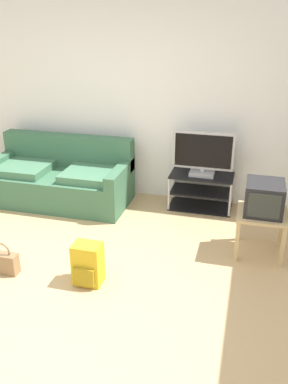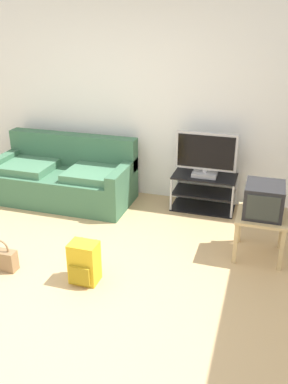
{
  "view_description": "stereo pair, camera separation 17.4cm",
  "coord_description": "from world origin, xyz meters",
  "px_view_note": "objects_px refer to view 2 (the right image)",
  "views": [
    {
      "loc": [
        1.57,
        -2.85,
        2.37
      ],
      "look_at": [
        0.49,
        1.21,
        0.55
      ],
      "focal_mm": 38.65,
      "sensor_mm": 36.0,
      "label": 1
    },
    {
      "loc": [
        1.74,
        -2.8,
        2.37
      ],
      "look_at": [
        0.49,
        1.21,
        0.55
      ],
      "focal_mm": 38.65,
      "sensor_mm": 36.0,
      "label": 2
    }
  ],
  "objects_px": {
    "couch": "(65,178)",
    "side_table": "(261,222)",
    "crt_tv": "(264,200)",
    "backpack": "(84,263)",
    "flat_tv": "(206,155)",
    "handbag": "(2,259)",
    "tv_stand": "(204,192)"
  },
  "relations": [
    {
      "from": "couch",
      "to": "side_table",
      "type": "distance_m",
      "value": 2.72
    },
    {
      "from": "crt_tv",
      "to": "backpack",
      "type": "height_order",
      "value": "crt_tv"
    },
    {
      "from": "side_table",
      "to": "backpack",
      "type": "bearing_deg",
      "value": -148.0
    },
    {
      "from": "flat_tv",
      "to": "crt_tv",
      "type": "height_order",
      "value": "flat_tv"
    },
    {
      "from": "flat_tv",
      "to": "backpack",
      "type": "height_order",
      "value": "flat_tv"
    },
    {
      "from": "backpack",
      "to": "handbag",
      "type": "bearing_deg",
      "value": -169.1
    },
    {
      "from": "couch",
      "to": "flat_tv",
      "type": "xyz_separation_m",
      "value": [
        1.87,
        0.24,
        0.43
      ]
    },
    {
      "from": "flat_tv",
      "to": "side_table",
      "type": "xyz_separation_m",
      "value": [
        0.75,
        -0.95,
        -0.35
      ]
    },
    {
      "from": "crt_tv",
      "to": "backpack",
      "type": "xyz_separation_m",
      "value": [
        -1.56,
        -0.99,
        -0.44
      ]
    },
    {
      "from": "couch",
      "to": "handbag",
      "type": "bearing_deg",
      "value": -83.83
    },
    {
      "from": "tv_stand",
      "to": "handbag",
      "type": "xyz_separation_m",
      "value": [
        -1.68,
        -2.01,
        -0.11
      ]
    },
    {
      "from": "tv_stand",
      "to": "flat_tv",
      "type": "distance_m",
      "value": 0.51
    },
    {
      "from": "tv_stand",
      "to": "crt_tv",
      "type": "distance_m",
      "value": 1.29
    },
    {
      "from": "tv_stand",
      "to": "backpack",
      "type": "bearing_deg",
      "value": -112.42
    },
    {
      "from": "couch",
      "to": "side_table",
      "type": "xyz_separation_m",
      "value": [
        2.63,
        -0.71,
        0.08
      ]
    },
    {
      "from": "flat_tv",
      "to": "side_table",
      "type": "bearing_deg",
      "value": -51.66
    },
    {
      "from": "tv_stand",
      "to": "flat_tv",
      "type": "xyz_separation_m",
      "value": [
        0.0,
        -0.02,
        0.51
      ]
    },
    {
      "from": "side_table",
      "to": "handbag",
      "type": "bearing_deg",
      "value": -157.01
    },
    {
      "from": "flat_tv",
      "to": "handbag",
      "type": "relative_size",
      "value": 2.28
    },
    {
      "from": "tv_stand",
      "to": "side_table",
      "type": "height_order",
      "value": "side_table"
    },
    {
      "from": "crt_tv",
      "to": "handbag",
      "type": "distance_m",
      "value": 2.7
    },
    {
      "from": "flat_tv",
      "to": "backpack",
      "type": "xyz_separation_m",
      "value": [
        -0.8,
        -1.93,
        -0.54
      ]
    },
    {
      "from": "tv_stand",
      "to": "handbag",
      "type": "relative_size",
      "value": 2.4
    },
    {
      "from": "tv_stand",
      "to": "flat_tv",
      "type": "bearing_deg",
      "value": -90.0
    },
    {
      "from": "couch",
      "to": "flat_tv",
      "type": "bearing_deg",
      "value": 7.35
    },
    {
      "from": "handbag",
      "to": "crt_tv",
      "type": "bearing_deg",
      "value": 23.32
    },
    {
      "from": "tv_stand",
      "to": "backpack",
      "type": "relative_size",
      "value": 1.97
    },
    {
      "from": "side_table",
      "to": "crt_tv",
      "type": "bearing_deg",
      "value": 90.0
    },
    {
      "from": "couch",
      "to": "backpack",
      "type": "bearing_deg",
      "value": -57.67
    },
    {
      "from": "crt_tv",
      "to": "handbag",
      "type": "bearing_deg",
      "value": -156.68
    },
    {
      "from": "backpack",
      "to": "handbag",
      "type": "xyz_separation_m",
      "value": [
        -0.88,
        -0.06,
        -0.08
      ]
    },
    {
      "from": "side_table",
      "to": "crt_tv",
      "type": "distance_m",
      "value": 0.24
    }
  ]
}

